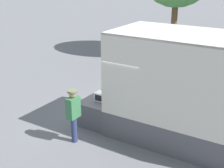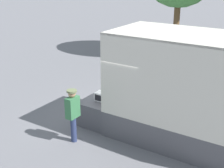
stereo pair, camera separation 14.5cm
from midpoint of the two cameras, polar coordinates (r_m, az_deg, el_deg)
name	(u,v)px [view 2 (the right image)]	position (r m, az deg, el deg)	size (l,w,h in m)	color
ground_plane	(121,121)	(11.07, 2.06, -6.73)	(160.00, 160.00, 0.00)	slate
tailgate_deck	(108,106)	(11.14, -0.37, -4.10)	(1.11, 2.31, 0.84)	#4C4C51
microwave	(103,97)	(10.49, -1.21, -2.33)	(0.52, 0.37, 0.29)	white
portable_generator	(118,87)	(11.18, 1.44, -0.51)	(0.65, 0.42, 0.55)	black
worker_person	(73,111)	(9.42, -6.76, -4.84)	(0.31, 0.44, 1.70)	navy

